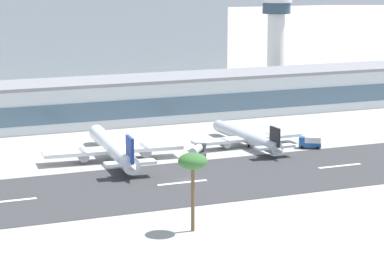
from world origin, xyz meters
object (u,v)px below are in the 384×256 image
Objects in this scene: control_tower at (276,40)px; service_fuel_truck_0 at (197,152)px; airliner_navy_tail_gate_0 at (114,149)px; airliner_black_tail_gate_1 at (249,138)px; service_box_truck_1 at (310,142)px; terminal_building at (134,99)px; distant_hotel_block at (75,31)px; palm_tree_2 at (193,163)px.

control_tower is 4.43× the size of service_fuel_truck_0.
control_tower is 0.77× the size of airliner_navy_tail_gate_0.
service_box_truck_1 is at bearing -119.42° from airliner_black_tail_gate_1.
terminal_building is 4.62× the size of airliner_navy_tail_gate_0.
airliner_navy_tail_gate_0 is (-28.52, -151.14, -17.88)m from distant_hotel_block.
airliner_black_tail_gate_1 is at bearing -26.49° from service_fuel_truck_0.
distant_hotel_block is 154.84m from airliner_navy_tail_gate_0.
airliner_navy_tail_gate_0 is at bearing 87.63° from palm_tree_2.
service_fuel_truck_0 is at bearing 66.67° from palm_tree_2.
service_box_truck_1 is (33.72, 1.05, -0.24)m from service_fuel_truck_0.
service_box_truck_1 is (-32.05, -81.18, -19.70)m from control_tower.
service_fuel_truck_0 is (-8.42, -157.78, -19.02)m from distant_hotel_block.
distant_hotel_block reaches higher than service_box_truck_1.
airliner_navy_tail_gate_0 is 59.76m from palm_tree_2.
airliner_black_tail_gate_1 is (38.96, 2.09, -0.56)m from airliner_navy_tail_gate_0.
terminal_building is at bearing -28.03° from service_box_truck_1.
airliner_black_tail_gate_1 is 20.79m from service_fuel_truck_0.
distant_hotel_block reaches higher than airliner_black_tail_gate_1.
airliner_navy_tail_gate_0 is 5.74× the size of service_fuel_truck_0.
control_tower is 94.85m from distant_hotel_block.
service_box_truck_1 is (31.68, -55.93, -5.16)m from terminal_building.
distant_hotel_block is 159.14m from service_fuel_truck_0.
terminal_building is at bearing -19.42° from airliner_navy_tail_gate_0.
control_tower is at bearing -44.32° from airliner_navy_tail_gate_0.
palm_tree_2 is (-30.96, -210.01, -7.94)m from distant_hotel_block.
palm_tree_2 is at bearing 75.89° from service_box_truck_1.
airliner_navy_tail_gate_0 is at bearing -138.64° from control_tower.
terminal_building reaches higher than service_box_truck_1.
terminal_building is 57.23m from service_fuel_truck_0.
distant_hotel_block is at bearing 81.62° from palm_tree_2.
palm_tree_2 is (-2.43, -58.87, 9.95)m from airliner_navy_tail_gate_0.
distant_hotel_block is 8.64× the size of palm_tree_2.
service_box_truck_1 is 78.30m from palm_tree_2.
service_box_truck_1 is 0.42× the size of palm_tree_2.
terminal_building is at bearing 17.12° from airliner_black_tail_gate_1.
airliner_navy_tail_gate_0 is at bearing -113.73° from terminal_building.
airliner_black_tail_gate_1 is 2.60× the size of palm_tree_2.
airliner_black_tail_gate_1 is 74.43m from palm_tree_2.
terminal_building reaches higher than airliner_navy_tail_gate_0.
control_tower is 0.28× the size of distant_hotel_block.
airliner_navy_tail_gate_0 is at bearing 90.97° from airliner_black_tail_gate_1.
palm_tree_2 is (-41.39, -60.96, 10.51)m from airliner_black_tail_gate_1.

